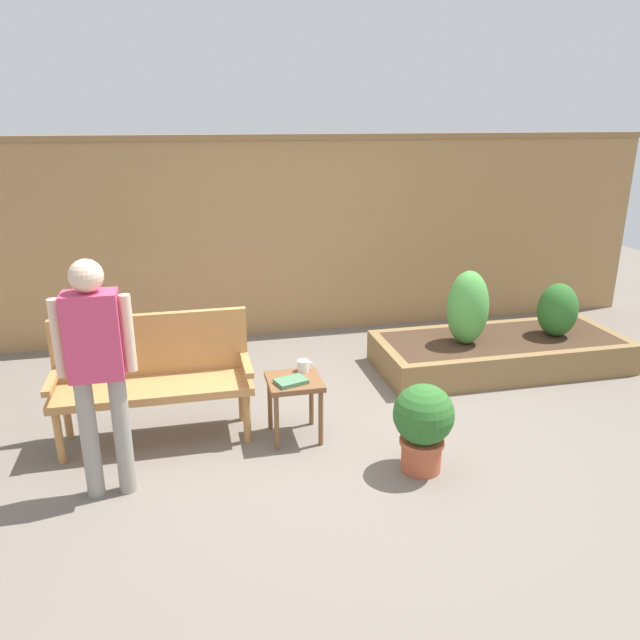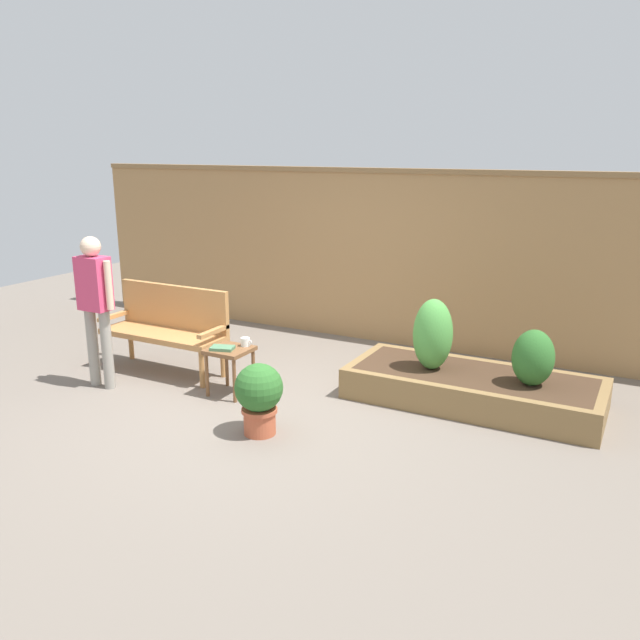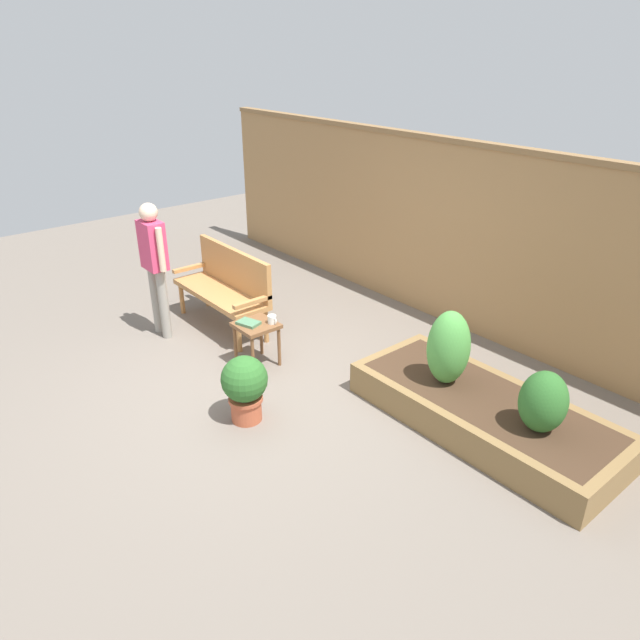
{
  "view_description": "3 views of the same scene",
  "coord_description": "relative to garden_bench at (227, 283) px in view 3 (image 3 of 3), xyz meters",
  "views": [
    {
      "loc": [
        -1.15,
        -3.92,
        2.34
      ],
      "look_at": [
        -0.07,
        0.78,
        0.72
      ],
      "focal_mm": 34.3,
      "sensor_mm": 36.0,
      "label": 1
    },
    {
      "loc": [
        3.24,
        -4.76,
        2.41
      ],
      "look_at": [
        0.5,
        0.39,
        0.83
      ],
      "focal_mm": 36.19,
      "sensor_mm": 36.0,
      "label": 2
    },
    {
      "loc": [
        4.18,
        -2.77,
        3.11
      ],
      "look_at": [
        0.28,
        0.47,
        0.68
      ],
      "focal_mm": 32.76,
      "sensor_mm": 36.0,
      "label": 3
    }
  ],
  "objects": [
    {
      "name": "ground_plane",
      "position": [
        1.43,
        -0.46,
        -0.54
      ],
      "size": [
        14.0,
        14.0,
        0.0
      ],
      "primitive_type": "plane",
      "color": "#70665B"
    },
    {
      "name": "person_by_bench",
      "position": [
        -0.28,
        -0.73,
        0.39
      ],
      "size": [
        0.47,
        0.2,
        1.56
      ],
      "color": "gray",
      "rests_on": "ground_plane"
    },
    {
      "name": "side_table",
      "position": [
        1.02,
        -0.28,
        -0.15
      ],
      "size": [
        0.4,
        0.4,
        0.48
      ],
      "color": "brown",
      "rests_on": "ground_plane"
    },
    {
      "name": "fence_back",
      "position": [
        1.43,
        2.14,
        0.55
      ],
      "size": [
        8.4,
        0.14,
        2.16
      ],
      "color": "#A37A4C",
      "rests_on": "ground_plane"
    },
    {
      "name": "book_on_table",
      "position": [
        0.99,
        -0.35,
        -0.05
      ],
      "size": [
        0.26,
        0.22,
        0.03
      ],
      "primitive_type": "cube",
      "rotation": [
        0.0,
        0.0,
        0.3
      ],
      "color": "#4C7A56",
      "rests_on": "side_table"
    },
    {
      "name": "cup_on_table",
      "position": [
        1.12,
        -0.15,
        -0.02
      ],
      "size": [
        0.13,
        0.09,
        0.09
      ],
      "color": "white",
      "rests_on": "side_table"
    },
    {
      "name": "garden_bench",
      "position": [
        0.0,
        0.0,
        0.0
      ],
      "size": [
        1.44,
        0.48,
        0.94
      ],
      "color": "#B77F47",
      "rests_on": "ground_plane"
    },
    {
      "name": "shrub_far_corner",
      "position": [
        3.77,
        0.57,
        0.02
      ],
      "size": [
        0.38,
        0.38,
        0.52
      ],
      "color": "brown",
      "rests_on": "raised_planter_bed"
    },
    {
      "name": "shrub_near_bench",
      "position": [
        2.82,
        0.57,
        0.11
      ],
      "size": [
        0.38,
        0.38,
        0.7
      ],
      "color": "brown",
      "rests_on": "raised_planter_bed"
    },
    {
      "name": "potted_boxwood",
      "position": [
        1.79,
        -0.93,
        -0.18
      ],
      "size": [
        0.42,
        0.42,
        0.63
      ],
      "color": "#B75638",
      "rests_on": "ground_plane"
    },
    {
      "name": "raised_planter_bed",
      "position": [
        3.23,
        0.62,
        -0.39
      ],
      "size": [
        2.4,
        1.0,
        0.3
      ],
      "color": "olive",
      "rests_on": "ground_plane"
    }
  ]
}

